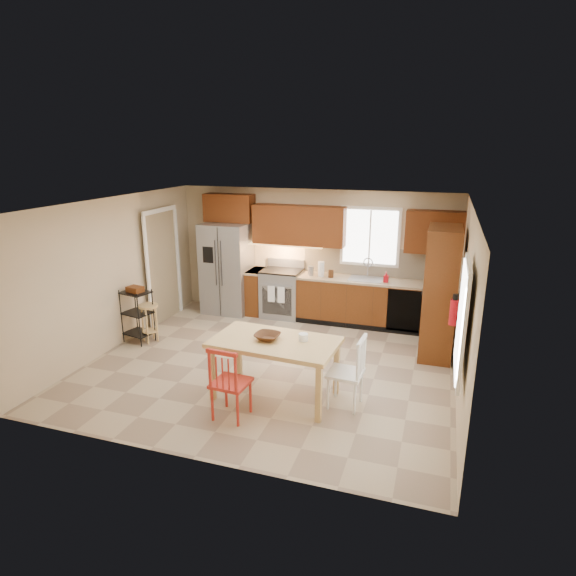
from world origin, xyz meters
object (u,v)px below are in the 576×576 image
(table_jar, at_px, (303,339))
(bar_stool, at_px, (150,323))
(pantry, at_px, (440,293))
(table_bowl, at_px, (267,340))
(utility_cart, at_px, (138,316))
(chair_white, at_px, (345,372))
(range_stove, at_px, (282,294))
(soap_bottle, at_px, (386,277))
(dining_table, at_px, (275,369))
(refrigerator, at_px, (227,268))
(fire_extinguisher, at_px, (454,312))
(chair_red, at_px, (231,381))

(table_jar, bearing_deg, bar_stool, 161.37)
(pantry, bearing_deg, table_bowl, -135.32)
(bar_stool, relative_size, utility_cart, 0.71)
(chair_white, height_order, table_jar, chair_white)
(range_stove, height_order, bar_stool, range_stove)
(soap_bottle, xyz_separation_m, table_bowl, (-1.19, -3.01, -0.18))
(bar_stool, xyz_separation_m, utility_cart, (-0.19, -0.06, 0.14))
(chair_white, xyz_separation_m, utility_cart, (-3.85, 1.03, -0.01))
(chair_white, height_order, table_bowl, chair_white)
(dining_table, bearing_deg, utility_cart, 163.55)
(refrigerator, height_order, dining_table, refrigerator)
(refrigerator, relative_size, chair_white, 1.87)
(fire_extinguisher, xyz_separation_m, utility_cart, (-5.13, 0.01, -0.63))
(pantry, xyz_separation_m, chair_red, (-2.38, -2.76, -0.56))
(table_jar, distance_m, bar_stool, 3.28)
(pantry, xyz_separation_m, table_bowl, (-2.14, -2.11, -0.23))
(soap_bottle, relative_size, chair_red, 0.20)
(dining_table, xyz_separation_m, table_bowl, (-0.10, 0.00, 0.41))
(table_bowl, bearing_deg, fire_extinguisher, 24.46)
(chair_white, relative_size, bar_stool, 1.45)
(table_jar, bearing_deg, soap_bottle, 76.10)
(refrigerator, bearing_deg, range_stove, 2.99)
(table_jar, bearing_deg, refrigerator, 129.98)
(table_jar, bearing_deg, dining_table, -164.05)
(range_stove, height_order, fire_extinguisher, fire_extinguisher)
(refrigerator, xyz_separation_m, chair_white, (3.05, -2.99, -0.42))
(table_bowl, bearing_deg, chair_white, 2.72)
(chair_red, bearing_deg, chair_white, 32.21)
(dining_table, relative_size, utility_cart, 1.75)
(dining_table, distance_m, utility_cart, 3.09)
(refrigerator, relative_size, soap_bottle, 9.53)
(pantry, distance_m, table_jar, 2.62)
(chair_white, distance_m, bar_stool, 3.82)
(dining_table, relative_size, table_jar, 11.04)
(pantry, xyz_separation_m, utility_cart, (-4.93, -1.04, -0.58))
(dining_table, relative_size, bar_stool, 2.47)
(soap_bottle, bearing_deg, utility_cart, -154.05)
(dining_table, bearing_deg, pantry, 50.02)
(soap_bottle, xyz_separation_m, table_jar, (-0.72, -2.91, -0.15))
(soap_bottle, relative_size, table_bowl, 0.57)
(soap_bottle, bearing_deg, bar_stool, -153.71)
(refrigerator, distance_m, table_jar, 3.83)
(fire_extinguisher, height_order, utility_cart, fire_extinguisher)
(utility_cart, bearing_deg, table_jar, -3.66)
(chair_white, bearing_deg, chair_red, 122.21)
(table_bowl, relative_size, utility_cart, 0.35)
(range_stove, distance_m, bar_stool, 2.64)
(refrigerator, relative_size, bar_stool, 2.71)
(fire_extinguisher, bearing_deg, pantry, 100.78)
(table_bowl, bearing_deg, pantry, 44.68)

